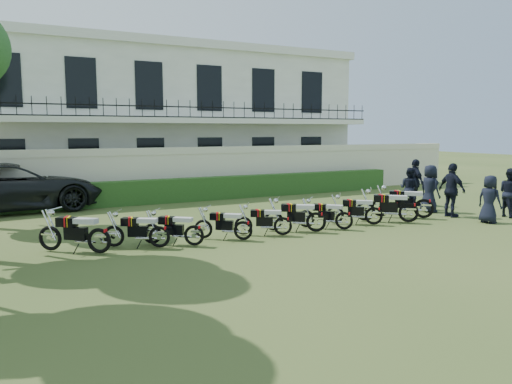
# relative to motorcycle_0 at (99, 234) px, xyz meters

# --- Properties ---
(ground) EXTENTS (100.00, 100.00, 0.00)m
(ground) POSITION_rel_motorcycle_0_xyz_m (5.79, 0.69, -0.50)
(ground) COLOR #374C1E
(ground) RESTS_ON ground
(perimeter_wall) EXTENTS (30.00, 0.35, 2.30)m
(perimeter_wall) POSITION_rel_motorcycle_0_xyz_m (5.79, 8.69, 0.67)
(perimeter_wall) COLOR beige
(perimeter_wall) RESTS_ON ground
(hedge) EXTENTS (18.00, 0.60, 1.00)m
(hedge) POSITION_rel_motorcycle_0_xyz_m (6.79, 7.89, -0.00)
(hedge) COLOR #223F16
(hedge) RESTS_ON ground
(building) EXTENTS (20.40, 9.60, 7.40)m
(building) POSITION_rel_motorcycle_0_xyz_m (5.79, 14.65, 3.21)
(building) COLOR white
(building) RESTS_ON ground
(motorcycle_0) EXTENTS (1.60, 1.35, 1.09)m
(motorcycle_0) POSITION_rel_motorcycle_0_xyz_m (0.00, 0.00, 0.00)
(motorcycle_0) COLOR black
(motorcycle_0) RESTS_ON ground
(motorcycle_1) EXTENTS (1.56, 0.99, 0.97)m
(motorcycle_1) POSITION_rel_motorcycle_0_xyz_m (1.50, -0.06, -0.06)
(motorcycle_1) COLOR black
(motorcycle_1) RESTS_ON ground
(motorcycle_2) EXTENTS (1.41, 1.13, 0.94)m
(motorcycle_2) POSITION_rel_motorcycle_0_xyz_m (2.37, -0.27, -0.07)
(motorcycle_2) COLOR black
(motorcycle_2) RESTS_ON ground
(motorcycle_3) EXTENTS (1.36, 1.12, 0.92)m
(motorcycle_3) POSITION_rel_motorcycle_0_xyz_m (3.82, -0.25, -0.08)
(motorcycle_3) COLOR black
(motorcycle_3) RESTS_ON ground
(motorcycle_4) EXTENTS (1.48, 0.94, 0.92)m
(motorcycle_4) POSITION_rel_motorcycle_0_xyz_m (5.12, -0.20, -0.08)
(motorcycle_4) COLOR black
(motorcycle_4) RESTS_ON ground
(motorcycle_5) EXTENTS (1.57, 1.19, 1.02)m
(motorcycle_5) POSITION_rel_motorcycle_0_xyz_m (6.24, -0.25, -0.03)
(motorcycle_5) COLOR black
(motorcycle_5) RESTS_ON ground
(motorcycle_6) EXTENTS (1.29, 1.27, 0.94)m
(motorcycle_6) POSITION_rel_motorcycle_0_xyz_m (7.21, -0.34, -0.07)
(motorcycle_6) COLOR black
(motorcycle_6) RESTS_ON ground
(motorcycle_7) EXTENTS (1.50, 1.15, 0.98)m
(motorcycle_7) POSITION_rel_motorcycle_0_xyz_m (8.55, -0.13, -0.05)
(motorcycle_7) COLOR black
(motorcycle_7) RESTS_ON ground
(motorcycle_8) EXTENTS (1.65, 1.37, 1.12)m
(motorcycle_8) POSITION_rel_motorcycle_0_xyz_m (9.82, -0.37, 0.01)
(motorcycle_8) COLOR black
(motorcycle_8) RESTS_ON ground
(motorcycle_9) EXTENTS (1.65, 1.47, 1.15)m
(motorcycle_9) POSITION_rel_motorcycle_0_xyz_m (10.87, -0.01, 0.03)
(motorcycle_9) COLOR black
(motorcycle_9) RESTS_ON ground
(suv) EXTENTS (6.94, 3.79, 1.84)m
(suv) POSITION_rel_motorcycle_0_xyz_m (-1.73, 8.30, 0.42)
(suv) COLOR black
(suv) RESTS_ON ground
(officer_0) EXTENTS (0.63, 0.85, 1.59)m
(officer_0) POSITION_rel_motorcycle_0_xyz_m (12.19, -1.55, 0.29)
(officer_0) COLOR black
(officer_0) RESTS_ON ground
(officer_1) EXTENTS (0.83, 0.97, 1.73)m
(officer_1) POSITION_rel_motorcycle_0_xyz_m (13.85, -1.10, 0.36)
(officer_1) COLOR black
(officer_1) RESTS_ON ground
(officer_2) EXTENTS (0.49, 1.13, 1.91)m
(officer_2) POSITION_rel_motorcycle_0_xyz_m (12.03, -0.16, 0.45)
(officer_2) COLOR black
(officer_2) RESTS_ON ground
(officer_3) EXTENTS (0.59, 0.88, 1.77)m
(officer_3) POSITION_rel_motorcycle_0_xyz_m (12.17, 0.99, 0.38)
(officer_3) COLOR black
(officer_3) RESTS_ON ground
(officer_4) EXTENTS (0.81, 0.92, 1.61)m
(officer_4) POSITION_rel_motorcycle_0_xyz_m (12.07, 1.94, 0.30)
(officer_4) COLOR black
(officer_4) RESTS_ON ground
(officer_5) EXTENTS (0.70, 1.18, 1.89)m
(officer_5) POSITION_rel_motorcycle_0_xyz_m (12.87, 2.44, 0.44)
(officer_5) COLOR black
(officer_5) RESTS_ON ground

